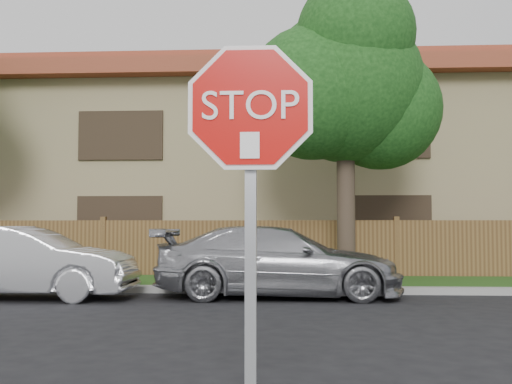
{
  "coord_description": "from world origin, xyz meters",
  "views": [
    {
      "loc": [
        1.14,
        -4.87,
        1.48
      ],
      "look_at": [
        0.91,
        -0.9,
        1.7
      ],
      "focal_mm": 42.0,
      "sensor_mm": 36.0,
      "label": 1
    }
  ],
  "objects": [
    {
      "name": "grass_strip",
      "position": [
        0.0,
        9.8,
        0.06
      ],
      "size": [
        70.0,
        3.0,
        0.12
      ],
      "primitive_type": "cube",
      "color": "#1E4714",
      "rests_on": "ground"
    },
    {
      "name": "fence",
      "position": [
        0.0,
        11.4,
        0.8
      ],
      "size": [
        70.0,
        0.12,
        1.6
      ],
      "primitive_type": "cube",
      "color": "brown",
      "rests_on": "ground"
    },
    {
      "name": "sedan_left",
      "position": [
        -4.18,
        6.88,
        0.73
      ],
      "size": [
        4.43,
        1.6,
        1.45
      ],
      "primitive_type": "imported",
      "rotation": [
        0.0,
        0.0,
        1.59
      ],
      "color": "silver",
      "rests_on": "ground"
    },
    {
      "name": "tree_mid",
      "position": [
        2.52,
        9.57,
        4.87
      ],
      "size": [
        4.8,
        3.9,
        7.35
      ],
      "color": "#382B21",
      "rests_on": "ground"
    },
    {
      "name": "apartment_building",
      "position": [
        0.0,
        17.0,
        3.53
      ],
      "size": [
        35.2,
        9.2,
        7.2
      ],
      "color": "tan",
      "rests_on": "ground"
    },
    {
      "name": "stop_sign",
      "position": [
        0.91,
        -1.48,
        1.83
      ],
      "size": [
        1.01,
        0.13,
        2.55
      ],
      "color": "gray",
      "rests_on": "sidewalk_near"
    },
    {
      "name": "far_curb",
      "position": [
        0.0,
        8.15,
        0.07
      ],
      "size": [
        70.0,
        0.3,
        0.15
      ],
      "primitive_type": "cube",
      "color": "gray",
      "rests_on": "ground"
    },
    {
      "name": "sedan_right",
      "position": [
        0.9,
        7.44,
        0.73
      ],
      "size": [
        5.06,
        2.14,
        1.46
      ],
      "primitive_type": "imported",
      "rotation": [
        0.0,
        0.0,
        1.59
      ],
      "color": "#9A9BA1",
      "rests_on": "ground"
    }
  ]
}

